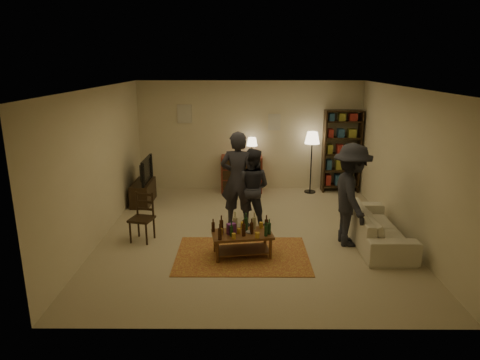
{
  "coord_description": "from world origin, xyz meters",
  "views": [
    {
      "loc": [
        -0.19,
        -7.51,
        3.13
      ],
      "look_at": [
        -0.23,
        0.1,
        1.02
      ],
      "focal_mm": 32.0,
      "sensor_mm": 36.0,
      "label": 1
    }
  ],
  "objects_px": {
    "coffee_table": "(242,235)",
    "person_by_sofa": "(351,195)",
    "dresser": "(242,173)",
    "tv_stand": "(143,187)",
    "person_right": "(252,187)",
    "person_left": "(238,180)",
    "sofa": "(376,226)",
    "dining_chair": "(143,215)",
    "floor_lamp": "(312,142)",
    "bookshelf": "(341,150)"
  },
  "relations": [
    {
      "from": "sofa",
      "to": "person_right",
      "type": "relative_size",
      "value": 1.35
    },
    {
      "from": "dresser",
      "to": "person_left",
      "type": "bearing_deg",
      "value": -91.95
    },
    {
      "from": "coffee_table",
      "to": "floor_lamp",
      "type": "relative_size",
      "value": 0.7
    },
    {
      "from": "tv_stand",
      "to": "floor_lamp",
      "type": "distance_m",
      "value": 4.13
    },
    {
      "from": "floor_lamp",
      "to": "person_by_sofa",
      "type": "bearing_deg",
      "value": -86.33
    },
    {
      "from": "dining_chair",
      "to": "tv_stand",
      "type": "xyz_separation_m",
      "value": [
        -0.47,
        2.09,
        -0.08
      ]
    },
    {
      "from": "floor_lamp",
      "to": "person_right",
      "type": "height_order",
      "value": "person_right"
    },
    {
      "from": "tv_stand",
      "to": "floor_lamp",
      "type": "bearing_deg",
      "value": 12.17
    },
    {
      "from": "tv_stand",
      "to": "sofa",
      "type": "xyz_separation_m",
      "value": [
        4.64,
        -2.2,
        -0.08
      ]
    },
    {
      "from": "floor_lamp",
      "to": "person_left",
      "type": "xyz_separation_m",
      "value": [
        -1.77,
        -2.24,
        -0.33
      ]
    },
    {
      "from": "dining_chair",
      "to": "person_right",
      "type": "xyz_separation_m",
      "value": [
        1.97,
        0.75,
        0.31
      ]
    },
    {
      "from": "dining_chair",
      "to": "person_left",
      "type": "relative_size",
      "value": 0.47
    },
    {
      "from": "coffee_table",
      "to": "dresser",
      "type": "relative_size",
      "value": 0.78
    },
    {
      "from": "coffee_table",
      "to": "bookshelf",
      "type": "distance_m",
      "value": 4.51
    },
    {
      "from": "tv_stand",
      "to": "person_right",
      "type": "distance_m",
      "value": 2.81
    },
    {
      "from": "floor_lamp",
      "to": "person_right",
      "type": "relative_size",
      "value": 0.98
    },
    {
      "from": "floor_lamp",
      "to": "person_right",
      "type": "bearing_deg",
      "value": -124.5
    },
    {
      "from": "bookshelf",
      "to": "tv_stand",
      "type": "bearing_deg",
      "value": -168.2
    },
    {
      "from": "person_left",
      "to": "bookshelf",
      "type": "bearing_deg",
      "value": -125.77
    },
    {
      "from": "coffee_table",
      "to": "person_by_sofa",
      "type": "height_order",
      "value": "person_by_sofa"
    },
    {
      "from": "coffee_table",
      "to": "dining_chair",
      "type": "bearing_deg",
      "value": 159.39
    },
    {
      "from": "person_right",
      "to": "person_by_sofa",
      "type": "height_order",
      "value": "person_by_sofa"
    },
    {
      "from": "tv_stand",
      "to": "person_right",
      "type": "relative_size",
      "value": 0.69
    },
    {
      "from": "sofa",
      "to": "dresser",
      "type": "bearing_deg",
      "value": 37.54
    },
    {
      "from": "coffee_table",
      "to": "dresser",
      "type": "height_order",
      "value": "dresser"
    },
    {
      "from": "dresser",
      "to": "tv_stand",
      "type": "bearing_deg",
      "value": -157.93
    },
    {
      "from": "coffee_table",
      "to": "dining_chair",
      "type": "height_order",
      "value": "dining_chair"
    },
    {
      "from": "dining_chair",
      "to": "bookshelf",
      "type": "height_order",
      "value": "bookshelf"
    },
    {
      "from": "coffee_table",
      "to": "floor_lamp",
      "type": "xyz_separation_m",
      "value": [
        1.69,
        3.61,
        0.89
      ]
    },
    {
      "from": "tv_stand",
      "to": "person_by_sofa",
      "type": "relative_size",
      "value": 0.58
    },
    {
      "from": "dining_chair",
      "to": "floor_lamp",
      "type": "bearing_deg",
      "value": 54.06
    },
    {
      "from": "dining_chair",
      "to": "sofa",
      "type": "relative_size",
      "value": 0.43
    },
    {
      "from": "dining_chair",
      "to": "dresser",
      "type": "xyz_separation_m",
      "value": [
        1.78,
        3.0,
        0.01
      ]
    },
    {
      "from": "person_right",
      "to": "floor_lamp",
      "type": "bearing_deg",
      "value": -104.21
    },
    {
      "from": "dining_chair",
      "to": "floor_lamp",
      "type": "relative_size",
      "value": 0.59
    },
    {
      "from": "person_by_sofa",
      "to": "tv_stand",
      "type": "bearing_deg",
      "value": 59.16
    },
    {
      "from": "sofa",
      "to": "person_left",
      "type": "bearing_deg",
      "value": 71.77
    },
    {
      "from": "coffee_table",
      "to": "person_left",
      "type": "relative_size",
      "value": 0.56
    },
    {
      "from": "tv_stand",
      "to": "person_right",
      "type": "height_order",
      "value": "person_right"
    },
    {
      "from": "dining_chair",
      "to": "floor_lamp",
      "type": "xyz_separation_m",
      "value": [
        3.47,
        2.94,
        0.8
      ]
    },
    {
      "from": "dining_chair",
      "to": "dresser",
      "type": "relative_size",
      "value": 0.66
    },
    {
      "from": "bookshelf",
      "to": "sofa",
      "type": "bearing_deg",
      "value": -90.82
    },
    {
      "from": "bookshelf",
      "to": "person_left",
      "type": "bearing_deg",
      "value": -136.76
    },
    {
      "from": "coffee_table",
      "to": "person_right",
      "type": "distance_m",
      "value": 1.49
    },
    {
      "from": "person_left",
      "to": "person_right",
      "type": "height_order",
      "value": "person_left"
    },
    {
      "from": "dresser",
      "to": "person_right",
      "type": "xyz_separation_m",
      "value": [
        0.19,
        -2.25,
        0.3
      ]
    },
    {
      "from": "tv_stand",
      "to": "person_left",
      "type": "relative_size",
      "value": 0.56
    },
    {
      "from": "sofa",
      "to": "person_left",
      "type": "distance_m",
      "value": 2.68
    },
    {
      "from": "coffee_table",
      "to": "tv_stand",
      "type": "distance_m",
      "value": 3.56
    },
    {
      "from": "dresser",
      "to": "person_left",
      "type": "xyz_separation_m",
      "value": [
        -0.08,
        -2.3,
        0.46
      ]
    }
  ]
}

